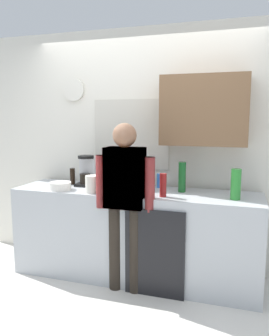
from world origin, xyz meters
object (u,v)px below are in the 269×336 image
at_px(bottle_red_vinegar, 163,185).
at_px(person_at_sink, 125,194).
at_px(bottle_clear_soda, 236,184).
at_px(bottle_dark_sauce, 73,176).
at_px(person_guest, 125,194).
at_px(mixing_bowl, 60,186).
at_px(storage_canister, 92,184).
at_px(coffee_maker, 87,172).
at_px(bottle_green_wine, 182,177).
at_px(dish_soap, 159,180).
at_px(cup_terracotta_mug, 142,183).

bearing_deg(bottle_red_vinegar, person_at_sink, -158.52).
relative_size(bottle_clear_soda, bottle_red_vinegar, 1.27).
distance_m(bottle_dark_sauce, person_guest, 0.86).
height_order(mixing_bowl, storage_canister, storage_canister).
relative_size(coffee_maker, person_guest, 0.21).
bearing_deg(bottle_green_wine, bottle_clear_soda, -17.66).
xyz_separation_m(bottle_dark_sauce, person_at_sink, (0.76, -0.41, -0.06)).
bearing_deg(mixing_bowl, person_at_sink, -8.38).
bearing_deg(bottle_green_wine, mixing_bowl, -166.84).
distance_m(coffee_maker, person_guest, 0.71).
relative_size(bottle_green_wine, dish_soap, 1.67).
bearing_deg(bottle_green_wine, person_guest, -140.04).
bearing_deg(dish_soap, coffee_maker, -171.41).
xyz_separation_m(bottle_clear_soda, bottle_green_wine, (-0.51, 0.16, 0.01)).
height_order(coffee_maker, dish_soap, coffee_maker).
bearing_deg(bottle_dark_sauce, bottle_clear_soda, -6.00).
bearing_deg(bottle_green_wine, person_at_sink, -140.04).
height_order(bottle_red_vinegar, bottle_dark_sauce, bottle_red_vinegar).
distance_m(storage_canister, person_guest, 0.38).
relative_size(bottle_dark_sauce, person_at_sink, 0.11).
xyz_separation_m(dish_soap, storage_canister, (-0.57, -0.44, 0.01)).
xyz_separation_m(storage_canister, person_guest, (0.37, -0.09, -0.05)).
relative_size(bottle_clear_soda, bottle_green_wine, 0.93).
height_order(bottle_green_wine, bottle_dark_sauce, bottle_green_wine).
relative_size(bottle_dark_sauce, dish_soap, 1.00).
bearing_deg(dish_soap, storage_canister, -142.57).
bearing_deg(mixing_bowl, coffee_maker, 61.62).
distance_m(bottle_clear_soda, bottle_red_vinegar, 0.65).
xyz_separation_m(coffee_maker, mixing_bowl, (-0.16, -0.30, -0.11)).
relative_size(coffee_maker, bottle_dark_sauce, 1.83).
distance_m(coffee_maker, bottle_green_wine, 1.04).
distance_m(mixing_bowl, dish_soap, 1.03).
bearing_deg(cup_terracotta_mug, bottle_clear_soda, -15.05).
xyz_separation_m(bottle_dark_sauce, dish_soap, (0.96, 0.12, -0.01)).
distance_m(bottle_green_wine, storage_canister, 0.89).
bearing_deg(dish_soap, bottle_red_vinegar, -71.87).
bearing_deg(bottle_dark_sauce, mixing_bowl, -86.37).
distance_m(coffee_maker, bottle_clear_soda, 1.56).
height_order(bottle_red_vinegar, person_guest, person_guest).
bearing_deg(person_at_sink, dish_soap, 54.72).
height_order(cup_terracotta_mug, person_guest, person_guest).
bearing_deg(storage_canister, dish_soap, 37.43).
distance_m(bottle_red_vinegar, person_at_sink, 0.36).
xyz_separation_m(bottle_clear_soda, person_guest, (-0.98, -0.23, -0.11)).
height_order(mixing_bowl, dish_soap, dish_soap).
bearing_deg(person_guest, bottle_red_vinegar, -162.97).
bearing_deg(storage_canister, bottle_red_vinegar, 3.46).
height_order(bottle_clear_soda, storage_canister, bottle_clear_soda).
bearing_deg(coffee_maker, bottle_green_wine, -0.97).
height_order(coffee_maker, cup_terracotta_mug, coffee_maker).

